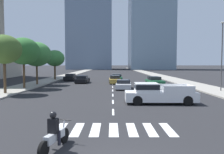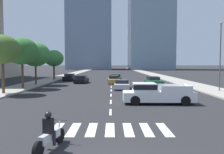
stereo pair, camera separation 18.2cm
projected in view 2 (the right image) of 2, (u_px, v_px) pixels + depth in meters
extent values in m
cube|color=gray|center=(187.00, 83.00, 36.29)|extent=(4.00, 260.00, 0.15)
cube|color=gray|center=(38.00, 83.00, 36.41)|extent=(4.00, 260.00, 0.15)
cube|color=silver|center=(57.00, 129.00, 11.05)|extent=(0.45, 2.34, 0.01)
cube|color=silver|center=(75.00, 129.00, 11.04)|extent=(0.45, 2.34, 0.01)
cube|color=silver|center=(93.00, 129.00, 11.04)|extent=(0.45, 2.34, 0.01)
cube|color=silver|center=(111.00, 129.00, 11.04)|extent=(0.45, 2.34, 0.01)
cube|color=silver|center=(129.00, 129.00, 11.03)|extent=(0.45, 2.34, 0.01)
cube|color=silver|center=(147.00, 129.00, 11.03)|extent=(0.45, 2.34, 0.01)
cube|color=silver|center=(166.00, 129.00, 11.02)|extent=(0.45, 2.34, 0.01)
cube|color=silver|center=(112.00, 112.00, 15.03)|extent=(0.14, 2.00, 0.01)
cube|color=silver|center=(112.00, 102.00, 19.02)|extent=(0.14, 2.00, 0.01)
cube|color=silver|center=(112.00, 95.00, 23.01)|extent=(0.14, 2.00, 0.01)
cube|color=silver|center=(112.00, 90.00, 27.01)|extent=(0.14, 2.00, 0.01)
cube|color=silver|center=(112.00, 87.00, 31.00)|extent=(0.14, 2.00, 0.01)
cube|color=silver|center=(112.00, 84.00, 34.99)|extent=(0.14, 2.00, 0.01)
cube|color=silver|center=(112.00, 82.00, 38.98)|extent=(0.14, 2.00, 0.01)
cube|color=silver|center=(113.00, 80.00, 42.98)|extent=(0.14, 2.00, 0.01)
cube|color=silver|center=(113.00, 79.00, 46.97)|extent=(0.14, 2.00, 0.01)
cube|color=silver|center=(113.00, 78.00, 50.96)|extent=(0.14, 2.00, 0.01)
cube|color=silver|center=(113.00, 77.00, 54.96)|extent=(0.14, 2.00, 0.01)
cube|color=silver|center=(113.00, 76.00, 58.95)|extent=(0.14, 2.00, 0.01)
cube|color=silver|center=(113.00, 75.00, 62.94)|extent=(0.14, 2.00, 0.01)
cylinder|color=black|center=(61.00, 135.00, 9.19)|extent=(0.27, 0.61, 0.60)
cylinder|color=black|center=(39.00, 150.00, 7.67)|extent=(0.27, 0.61, 0.60)
cube|color=#B7BABF|center=(51.00, 136.00, 8.41)|extent=(0.53, 1.27, 0.32)
cylinder|color=#B2B2B7|center=(60.00, 129.00, 9.07)|extent=(0.14, 0.32, 0.67)
cylinder|color=black|center=(60.00, 120.00, 9.10)|extent=(0.69, 0.21, 0.04)
cube|color=black|center=(50.00, 126.00, 8.29)|extent=(0.41, 0.32, 0.55)
sphere|color=black|center=(49.00, 115.00, 8.27)|extent=(0.26, 0.26, 0.26)
cylinder|color=black|center=(47.00, 137.00, 8.46)|extent=(0.15, 0.15, 0.55)
cylinder|color=black|center=(55.00, 138.00, 8.37)|extent=(0.15, 0.15, 0.55)
cube|color=silver|center=(159.00, 96.00, 18.22)|extent=(5.76, 2.15, 0.75)
cube|color=silver|center=(145.00, 87.00, 18.20)|extent=(1.86, 1.91, 0.70)
cube|color=black|center=(145.00, 86.00, 18.19)|extent=(1.89, 1.95, 0.39)
cube|color=silver|center=(178.00, 90.00, 17.17)|extent=(2.41, 0.12, 0.55)
cube|color=silver|center=(172.00, 87.00, 19.13)|extent=(2.41, 0.12, 0.55)
cube|color=silver|center=(190.00, 88.00, 18.12)|extent=(0.11, 1.96, 0.55)
cylinder|color=black|center=(136.00, 101.00, 17.36)|extent=(0.76, 0.27, 0.76)
cylinder|color=black|center=(134.00, 97.00, 19.19)|extent=(0.76, 0.27, 0.76)
cylinder|color=black|center=(187.00, 101.00, 17.27)|extent=(0.76, 0.27, 0.76)
cylinder|color=black|center=(180.00, 97.00, 19.10)|extent=(0.76, 0.27, 0.76)
cube|color=#1E6038|center=(117.00, 78.00, 42.14)|extent=(2.00, 4.36, 0.61)
cube|color=black|center=(117.00, 75.00, 42.32)|extent=(1.71, 1.98, 0.50)
cylinder|color=black|center=(122.00, 80.00, 40.71)|extent=(0.24, 0.65, 0.64)
cylinder|color=black|center=(113.00, 80.00, 40.67)|extent=(0.24, 0.65, 0.64)
cylinder|color=black|center=(121.00, 79.00, 43.63)|extent=(0.24, 0.65, 0.64)
cylinder|color=black|center=(112.00, 79.00, 43.59)|extent=(0.24, 0.65, 0.64)
cube|color=#B28E38|center=(115.00, 81.00, 36.67)|extent=(1.93, 4.61, 0.62)
cube|color=black|center=(115.00, 77.00, 36.86)|extent=(1.63, 2.10, 0.52)
cylinder|color=black|center=(120.00, 82.00, 35.15)|extent=(0.24, 0.65, 0.64)
cylinder|color=black|center=(110.00, 82.00, 35.11)|extent=(0.24, 0.65, 0.64)
cylinder|color=black|center=(119.00, 81.00, 38.24)|extent=(0.24, 0.65, 0.64)
cylinder|color=black|center=(110.00, 81.00, 38.20)|extent=(0.24, 0.65, 0.64)
cube|color=#B7BABF|center=(123.00, 86.00, 28.60)|extent=(2.18, 4.32, 0.56)
cube|color=black|center=(123.00, 82.00, 28.78)|extent=(1.80, 2.00, 0.46)
cylinder|color=black|center=(130.00, 88.00, 27.12)|extent=(0.26, 0.65, 0.64)
cylinder|color=black|center=(116.00, 88.00, 27.25)|extent=(0.26, 0.65, 0.64)
cylinder|color=black|center=(130.00, 85.00, 29.96)|extent=(0.26, 0.65, 0.64)
cylinder|color=black|center=(117.00, 85.00, 30.09)|extent=(0.26, 0.65, 0.64)
cube|color=black|center=(71.00, 78.00, 42.83)|extent=(2.01, 4.43, 0.68)
cube|color=black|center=(71.00, 75.00, 42.58)|extent=(1.68, 2.03, 0.47)
cylinder|color=black|center=(69.00, 78.00, 44.35)|extent=(0.25, 0.65, 0.64)
cylinder|color=black|center=(77.00, 78.00, 44.27)|extent=(0.25, 0.65, 0.64)
cylinder|color=black|center=(65.00, 79.00, 41.41)|extent=(0.25, 0.65, 0.64)
cylinder|color=black|center=(73.00, 79.00, 41.32)|extent=(0.25, 0.65, 0.64)
cube|color=black|center=(83.00, 80.00, 37.66)|extent=(2.08, 4.54, 0.59)
cube|color=black|center=(82.00, 77.00, 37.41)|extent=(1.72, 2.08, 0.47)
cylinder|color=black|center=(80.00, 80.00, 39.22)|extent=(0.25, 0.65, 0.64)
cylinder|color=black|center=(89.00, 80.00, 39.13)|extent=(0.25, 0.65, 0.64)
cylinder|color=black|center=(76.00, 82.00, 36.21)|extent=(0.25, 0.65, 0.64)
cylinder|color=black|center=(86.00, 82.00, 36.12)|extent=(0.25, 0.65, 0.64)
cube|color=#1E6038|center=(155.00, 82.00, 33.45)|extent=(2.20, 4.87, 0.63)
cube|color=black|center=(154.00, 78.00, 33.65)|extent=(1.75, 2.27, 0.50)
cylinder|color=black|center=(163.00, 84.00, 31.93)|extent=(0.28, 0.66, 0.64)
cylinder|color=black|center=(152.00, 84.00, 31.79)|extent=(0.28, 0.66, 0.64)
cylinder|color=black|center=(157.00, 82.00, 35.13)|extent=(0.28, 0.66, 0.64)
cylinder|color=black|center=(147.00, 82.00, 34.99)|extent=(0.28, 0.66, 0.64)
cylinder|color=#3F3F42|center=(222.00, 57.00, 25.35)|extent=(0.12, 0.12, 7.64)
ellipsoid|color=beige|center=(223.00, 22.00, 25.12)|extent=(0.50, 0.24, 0.20)
cylinder|color=#4C3823|center=(4.00, 78.00, 23.48)|extent=(0.28, 0.28, 3.16)
ellipsoid|color=#426028|center=(4.00, 49.00, 23.29)|extent=(3.58, 3.58, 3.04)
cylinder|color=#4C3823|center=(24.00, 76.00, 28.58)|extent=(0.28, 0.28, 3.07)
ellipsoid|color=#2D662D|center=(23.00, 51.00, 28.39)|extent=(4.04, 4.04, 3.43)
cylinder|color=#4C3823|center=(37.00, 75.00, 33.50)|extent=(0.28, 0.28, 2.79)
ellipsoid|color=#387538|center=(37.00, 54.00, 33.31)|extent=(4.29, 4.29, 3.65)
cylinder|color=#4C3823|center=(55.00, 72.00, 43.87)|extent=(0.28, 0.28, 2.91)
ellipsoid|color=#387538|center=(55.00, 58.00, 43.71)|extent=(3.08, 3.08, 2.62)
cylinder|color=#4C3823|center=(55.00, 73.00, 44.19)|extent=(0.28, 0.28, 2.65)
ellipsoid|color=#387538|center=(55.00, 58.00, 44.02)|extent=(3.76, 3.76, 3.19)
cube|color=slate|center=(91.00, 7.00, 129.53)|extent=(24.81, 24.75, 71.69)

